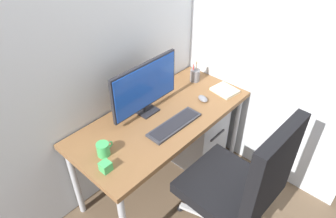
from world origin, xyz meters
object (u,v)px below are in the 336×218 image
object	(u,v)px
filing_cabinet	(195,133)
notebook	(225,90)
monitor	(145,87)
coffee_mug	(103,149)
pen_holder	(195,75)
desk_clamp_accessory	(106,167)
keyboard	(175,125)
mouse	(203,99)
office_chair	(242,184)

from	to	relation	value
filing_cabinet	notebook	world-z (taller)	notebook
monitor	coffee_mug	world-z (taller)	monitor
monitor	pen_holder	world-z (taller)	monitor
filing_cabinet	monitor	bearing A→B (deg)	161.84
filing_cabinet	notebook	distance (m)	0.48
pen_holder	desk_clamp_accessory	world-z (taller)	pen_holder
pen_holder	notebook	world-z (taller)	pen_holder
keyboard	notebook	bearing A→B (deg)	-1.82
keyboard	coffee_mug	distance (m)	0.52
monitor	mouse	bearing A→B (deg)	-29.68
keyboard	coffee_mug	xyz separation A→B (m)	(-0.50, 0.14, 0.04)
coffee_mug	desk_clamp_accessory	size ratio (longest dim) A/B	1.88
filing_cabinet	notebook	bearing A→B (deg)	-38.00
monitor	notebook	world-z (taller)	monitor
filing_cabinet	coffee_mug	world-z (taller)	coffee_mug
monitor	keyboard	xyz separation A→B (m)	(0.01, -0.26, -0.20)
office_chair	mouse	world-z (taller)	office_chair
mouse	pen_holder	distance (m)	0.29
mouse	pen_holder	world-z (taller)	pen_holder
mouse	pen_holder	xyz separation A→B (m)	(0.18, 0.23, 0.04)
filing_cabinet	pen_holder	xyz separation A→B (m)	(0.15, 0.14, 0.47)
office_chair	pen_holder	world-z (taller)	office_chair
monitor	desk_clamp_accessory	distance (m)	0.63
coffee_mug	keyboard	bearing A→B (deg)	-15.84
filing_cabinet	keyboard	distance (m)	0.60
pen_holder	monitor	bearing A→B (deg)	-179.52
keyboard	desk_clamp_accessory	world-z (taller)	desk_clamp_accessory
notebook	coffee_mug	size ratio (longest dim) A/B	1.62
monitor	pen_holder	xyz separation A→B (m)	(0.57, 0.00, -0.16)
coffee_mug	office_chair	bearing A→B (deg)	-56.34
notebook	desk_clamp_accessory	size ratio (longest dim) A/B	3.03
monitor	keyboard	bearing A→B (deg)	-86.76
office_chair	pen_holder	bearing A→B (deg)	55.27
mouse	filing_cabinet	bearing A→B (deg)	84.11
office_chair	keyboard	world-z (taller)	office_chair
office_chair	coffee_mug	xyz separation A→B (m)	(-0.48, 0.72, 0.17)
mouse	coffee_mug	world-z (taller)	coffee_mug
monitor	pen_holder	distance (m)	0.59
desk_clamp_accessory	keyboard	bearing A→B (deg)	-3.11
filing_cabinet	office_chair	bearing A→B (deg)	-122.10
filing_cabinet	mouse	size ratio (longest dim) A/B	6.12
monitor	coffee_mug	bearing A→B (deg)	-166.35
keyboard	notebook	size ratio (longest dim) A/B	2.33
notebook	keyboard	bearing A→B (deg)	-173.52
desk_clamp_accessory	mouse	bearing A→B (deg)	0.41
office_chair	filing_cabinet	size ratio (longest dim) A/B	1.89
filing_cabinet	coffee_mug	xyz separation A→B (m)	(-0.91, 0.02, 0.46)
filing_cabinet	coffee_mug	size ratio (longest dim) A/B	5.05
office_chair	keyboard	size ratio (longest dim) A/B	2.54
office_chair	monitor	bearing A→B (deg)	89.46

